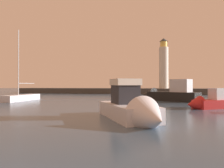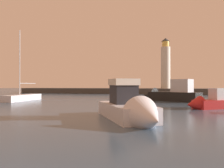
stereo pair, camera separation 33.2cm
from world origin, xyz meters
name	(u,v)px [view 2 (the right image)]	position (x,y,z in m)	size (l,w,h in m)	color
ground_plane	(127,102)	(0.00, 27.83, 0.00)	(220.00, 220.00, 0.00)	#384C60
breakwater	(143,91)	(0.00, 55.65, 0.71)	(69.72, 6.73, 1.42)	#423F3D
lighthouse	(166,65)	(5.76, 55.65, 7.68)	(2.40, 2.40, 13.23)	silver
motorboat_0	(211,102)	(9.45, 21.05, 0.63)	(5.96, 4.64, 2.36)	#B21E1E
motorboat_1	(132,109)	(2.83, 11.92, 0.76)	(5.96, 8.14, 3.39)	silver
motorboat_3	(168,94)	(5.66, 30.77, 0.99)	(9.01, 6.83, 3.59)	black
sailboat_moored	(23,97)	(-15.42, 26.05, 0.51)	(1.79, 7.15, 10.31)	silver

